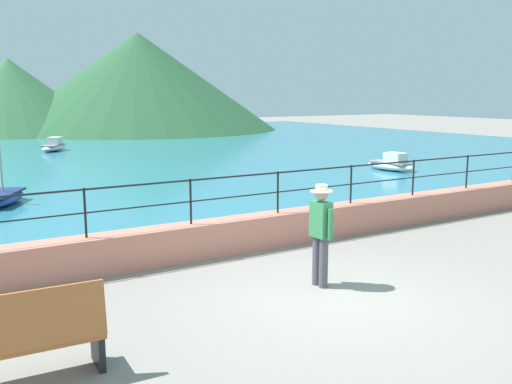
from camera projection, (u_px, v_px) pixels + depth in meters
ground_plane at (334, 298)px, 8.98m from camera, size 120.00×120.00×0.00m
promenade_wall at (236, 234)px, 11.61m from camera, size 20.00×0.56×0.70m
railing at (236, 188)px, 11.44m from camera, size 18.44×0.04×0.90m
lake_water at (35, 153)px, 30.72m from camera, size 64.00×44.32×0.06m
hill_main at (139, 82)px, 49.97m from camera, size 24.56×24.56×8.54m
hill_secondary at (10, 96)px, 45.73m from camera, size 15.87×15.87×6.04m
bench_main at (26, 338)px, 6.21m from camera, size 1.73×0.64×1.13m
person_walking at (321, 230)px, 9.38m from camera, size 0.38×0.57×1.75m
boat_0 at (2, 198)px, 16.19m from camera, size 1.89×2.45×1.69m
boat_2 at (391, 164)px, 23.44m from camera, size 1.12×2.38×0.76m
boat_3 at (54, 146)px, 31.45m from camera, size 2.08×2.39×0.76m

